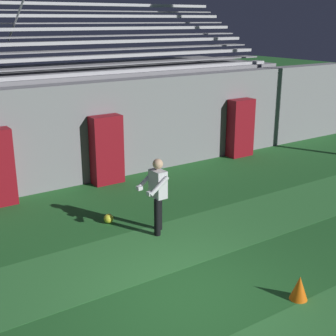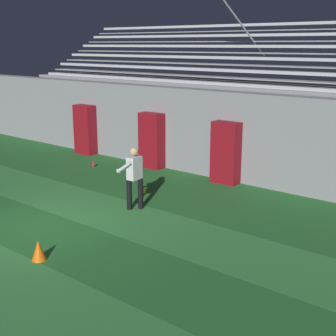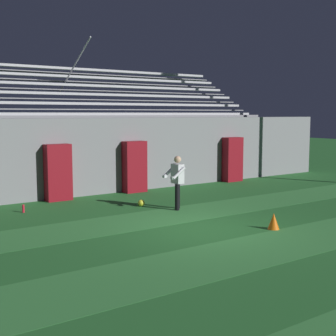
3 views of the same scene
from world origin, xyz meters
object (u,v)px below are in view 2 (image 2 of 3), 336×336
(goalkeeper, at_px, (134,174))
(water_bottle, at_px, (93,164))
(padding_pillar_far_left, at_px, (85,130))
(soccer_ball, at_px, (142,191))
(padding_pillar_gate_right, at_px, (226,153))
(padding_pillar_gate_left, at_px, (152,141))
(traffic_cone, at_px, (39,250))

(goalkeeper, height_order, water_bottle, goalkeeper)
(padding_pillar_far_left, relative_size, soccer_ball, 8.78)
(padding_pillar_gate_right, bearing_deg, padding_pillar_gate_left, 180.00)
(padding_pillar_far_left, bearing_deg, traffic_cone, -47.23)
(padding_pillar_gate_left, xyz_separation_m, traffic_cone, (3.02, -7.00, -0.76))
(padding_pillar_gate_right, height_order, traffic_cone, padding_pillar_gate_right)
(water_bottle, bearing_deg, traffic_cone, -50.93)
(padding_pillar_gate_right, xyz_separation_m, water_bottle, (-4.66, -1.28, -0.85))
(traffic_cone, distance_m, water_bottle, 7.37)
(padding_pillar_gate_right, xyz_separation_m, soccer_ball, (-1.25, -2.51, -0.86))
(padding_pillar_gate_left, xyz_separation_m, soccer_ball, (1.79, -2.51, -0.86))
(padding_pillar_gate_right, relative_size, traffic_cone, 4.60)
(goalkeeper, height_order, traffic_cone, goalkeeper)
(soccer_ball, xyz_separation_m, traffic_cone, (1.23, -4.49, 0.10))
(padding_pillar_gate_left, height_order, padding_pillar_gate_right, same)
(padding_pillar_gate_right, xyz_separation_m, goalkeeper, (-0.58, -3.54, -0.01))
(padding_pillar_gate_right, relative_size, soccer_ball, 8.78)
(traffic_cone, bearing_deg, padding_pillar_gate_right, 89.88)
(soccer_ball, height_order, traffic_cone, traffic_cone)
(goalkeeper, bearing_deg, padding_pillar_gate_left, 124.65)
(padding_pillar_gate_right, bearing_deg, padding_pillar_far_left, 180.00)
(padding_pillar_gate_left, distance_m, goalkeeper, 4.31)
(padding_pillar_gate_left, distance_m, water_bottle, 2.24)
(padding_pillar_far_left, bearing_deg, padding_pillar_gate_right, 0.00)
(padding_pillar_far_left, distance_m, water_bottle, 2.39)
(soccer_ball, bearing_deg, goalkeeper, -57.38)
(padding_pillar_gate_left, xyz_separation_m, padding_pillar_far_left, (-3.46, 0.00, 0.00))
(water_bottle, bearing_deg, goalkeeper, -29.04)
(goalkeeper, relative_size, soccer_ball, 7.59)
(padding_pillar_gate_left, bearing_deg, water_bottle, -141.78)
(padding_pillar_gate_right, distance_m, traffic_cone, 7.04)
(padding_pillar_far_left, xyz_separation_m, traffic_cone, (6.48, -7.00, -0.76))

